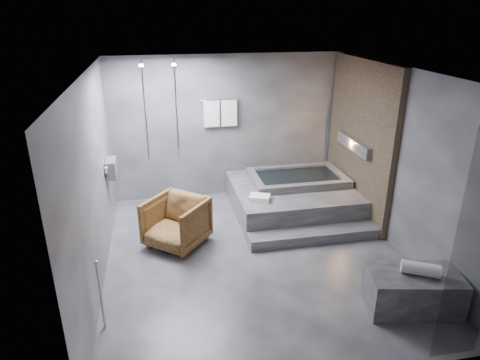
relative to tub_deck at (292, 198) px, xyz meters
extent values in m
plane|color=#2F2F32|center=(-1.05, -1.45, -0.25)|extent=(5.00, 5.00, 0.00)
cube|color=#4F4F51|center=(-1.05, -1.45, 2.55)|extent=(4.50, 5.00, 0.04)
cube|color=#3A3A3F|center=(-1.05, 1.05, 1.15)|extent=(4.50, 0.04, 2.80)
cube|color=#3A3A3F|center=(-1.05, -3.95, 1.15)|extent=(4.50, 0.04, 2.80)
cube|color=#3A3A3F|center=(-3.30, -1.45, 1.15)|extent=(0.04, 5.00, 2.80)
cube|color=#3A3A3F|center=(1.20, -1.45, 1.15)|extent=(0.04, 5.00, 2.80)
cube|color=#8A6E51|center=(1.14, -0.20, 1.15)|extent=(0.10, 2.40, 2.78)
cube|color=#FF9938|center=(1.06, -0.20, 1.05)|extent=(0.14, 1.20, 0.20)
cube|color=gray|center=(-3.21, -0.05, 0.85)|extent=(0.16, 0.42, 0.30)
imported|color=beige|center=(-3.20, -0.15, 0.80)|extent=(0.08, 0.08, 0.21)
imported|color=beige|center=(-3.20, 0.05, 0.78)|extent=(0.07, 0.07, 0.15)
cylinder|color=silver|center=(-2.05, 0.60, 1.65)|extent=(0.04, 0.04, 1.80)
cylinder|color=silver|center=(-2.60, 0.60, 1.65)|extent=(0.04, 0.04, 1.80)
cylinder|color=silver|center=(-1.20, 0.99, 1.70)|extent=(0.75, 0.02, 0.02)
cube|color=white|center=(-1.37, 0.97, 1.45)|extent=(0.30, 0.06, 0.50)
cube|color=white|center=(-1.03, 0.97, 1.45)|extent=(0.30, 0.06, 0.50)
cylinder|color=silver|center=(-3.20, -2.65, 0.20)|extent=(0.04, 0.04, 0.90)
cube|color=black|center=(0.60, -3.90, 1.10)|extent=(0.55, 0.01, 2.60)
cube|color=#343437|center=(0.00, 0.00, 0.00)|extent=(2.20, 2.00, 0.50)
cube|color=#343437|center=(0.00, -1.18, -0.16)|extent=(2.20, 0.36, 0.18)
cube|color=#2E2E30|center=(0.62, -3.05, 0.00)|extent=(1.23, 0.83, 0.51)
imported|color=#3E240F|center=(-2.22, -0.86, 0.15)|extent=(1.21, 1.21, 0.79)
cylinder|color=white|center=(0.66, -3.07, 0.34)|extent=(0.48, 0.37, 0.16)
cube|color=white|center=(-0.77, -0.52, 0.30)|extent=(0.41, 0.36, 0.09)
camera|label=1|loc=(-2.41, -7.02, 3.34)|focal=32.00mm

